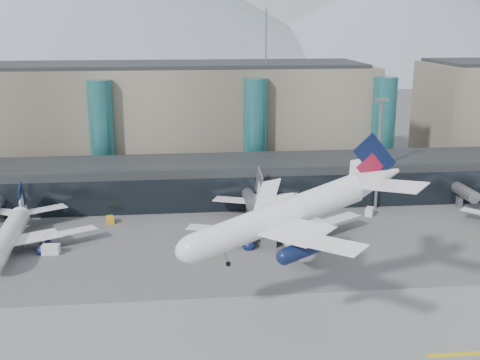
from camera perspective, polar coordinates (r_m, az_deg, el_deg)
name	(u,v)px	position (r m, az deg, el deg)	size (l,w,h in m)	color
ground	(286,309)	(93.84, 4.38, -12.14)	(900.00, 900.00, 0.00)	#515154
concourse	(243,180)	(145.63, 0.32, -0.04)	(170.00, 27.00, 10.00)	black
terminal_main	(144,118)	(174.42, -9.11, 5.80)	(130.00, 30.00, 31.00)	gray
teal_towers	(180,133)	(158.66, -5.74, 4.49)	(116.40, 19.40, 46.00)	#286E72
mountain_ridge	(216,15)	(463.14, -2.28, 15.35)	(910.00, 400.00, 110.00)	gray
lightmast_mid	(379,148)	(140.76, 13.03, 3.00)	(3.00, 1.20, 25.60)	slate
hero_jet	(299,204)	(84.23, 5.62, -2.27)	(35.43, 35.13, 11.46)	white
jet_parked_left	(11,225)	(125.00, -20.87, -4.00)	(34.16, 33.35, 11.01)	white
jet_parked_mid	(276,213)	(122.32, 3.43, -3.14)	(38.49, 38.41, 12.49)	white
veh_a	(51,249)	(119.14, -17.49, -6.29)	(3.22, 1.81, 1.81)	silver
veh_b	(110,220)	(133.50, -12.20, -3.71)	(2.44, 1.50, 1.41)	gold
veh_c	(269,242)	(117.57, 2.77, -5.89)	(3.11, 1.64, 1.73)	#4C4C51
veh_d	(369,211)	(138.74, 12.17, -2.94)	(2.92, 1.56, 1.67)	silver
veh_g	(304,220)	(131.47, 6.13, -3.78)	(2.12, 1.24, 1.24)	silver
veh_h	(205,251)	(112.99, -3.35, -6.73)	(3.49, 1.83, 1.93)	gold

